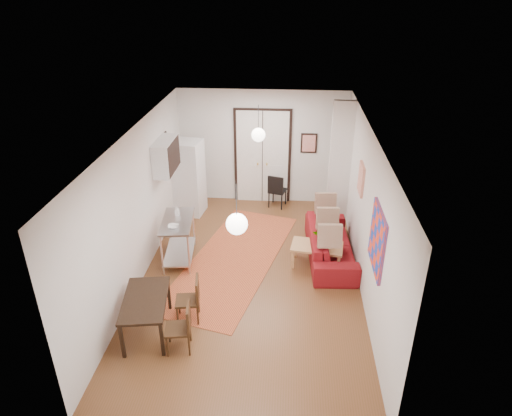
# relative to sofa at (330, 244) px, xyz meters

# --- Properties ---
(floor) EXTENTS (7.00, 7.00, 0.00)m
(floor) POSITION_rel_sofa_xyz_m (-1.59, -0.80, -0.33)
(floor) COLOR brown
(floor) RESTS_ON ground
(ceiling) EXTENTS (4.20, 7.00, 0.02)m
(ceiling) POSITION_rel_sofa_xyz_m (-1.59, -0.80, 2.57)
(ceiling) COLOR white
(ceiling) RESTS_ON wall_back
(wall_back) EXTENTS (4.20, 0.02, 2.90)m
(wall_back) POSITION_rel_sofa_xyz_m (-1.59, 2.70, 1.12)
(wall_back) COLOR silver
(wall_back) RESTS_ON floor
(wall_front) EXTENTS (4.20, 0.02, 2.90)m
(wall_front) POSITION_rel_sofa_xyz_m (-1.59, -4.30, 1.12)
(wall_front) COLOR silver
(wall_front) RESTS_ON floor
(wall_left) EXTENTS (0.02, 7.00, 2.90)m
(wall_left) POSITION_rel_sofa_xyz_m (-3.69, -0.80, 1.12)
(wall_left) COLOR silver
(wall_left) RESTS_ON floor
(wall_right) EXTENTS (0.02, 7.00, 2.90)m
(wall_right) POSITION_rel_sofa_xyz_m (0.51, -0.80, 1.12)
(wall_right) COLOR silver
(wall_right) RESTS_ON floor
(double_doors) EXTENTS (1.44, 0.06, 2.50)m
(double_doors) POSITION_rel_sofa_xyz_m (-1.59, 2.65, 0.87)
(double_doors) COLOR white
(double_doors) RESTS_ON wall_back
(stub_partition) EXTENTS (0.50, 0.10, 2.90)m
(stub_partition) POSITION_rel_sofa_xyz_m (0.26, 1.75, 1.12)
(stub_partition) COLOR silver
(stub_partition) RESTS_ON floor
(wall_cabinet) EXTENTS (0.35, 1.00, 0.70)m
(wall_cabinet) POSITION_rel_sofa_xyz_m (-3.51, 0.70, 1.57)
(wall_cabinet) COLOR silver
(wall_cabinet) RESTS_ON wall_left
(painting_popart) EXTENTS (0.05, 1.00, 1.00)m
(painting_popart) POSITION_rel_sofa_xyz_m (0.48, -2.05, 1.32)
(painting_popart) COLOR red
(painting_popart) RESTS_ON wall_right
(painting_abstract) EXTENTS (0.05, 0.50, 0.60)m
(painting_abstract) POSITION_rel_sofa_xyz_m (0.48, -0.00, 1.47)
(painting_abstract) COLOR white
(painting_abstract) RESTS_ON wall_right
(poster_back) EXTENTS (0.40, 0.03, 0.50)m
(poster_back) POSITION_rel_sofa_xyz_m (-0.44, 2.67, 1.27)
(poster_back) COLOR red
(poster_back) RESTS_ON wall_back
(print_left) EXTENTS (0.03, 0.44, 0.54)m
(print_left) POSITION_rel_sofa_xyz_m (-3.66, 1.20, 1.62)
(print_left) COLOR brown
(print_left) RESTS_ON wall_left
(pendant_back) EXTENTS (0.30, 0.30, 0.80)m
(pendant_back) POSITION_rel_sofa_xyz_m (-1.59, 1.20, 1.92)
(pendant_back) COLOR white
(pendant_back) RESTS_ON ceiling
(pendant_front) EXTENTS (0.30, 0.30, 0.80)m
(pendant_front) POSITION_rel_sofa_xyz_m (-1.59, -2.80, 1.92)
(pendant_front) COLOR white
(pendant_front) RESTS_ON ceiling
(kilim_rug) EXTENTS (2.63, 4.55, 0.01)m
(kilim_rug) POSITION_rel_sofa_xyz_m (-2.00, -0.25, -0.32)
(kilim_rug) COLOR #BB602E
(kilim_rug) RESTS_ON floor
(sofa) EXTENTS (1.00, 2.30, 0.66)m
(sofa) POSITION_rel_sofa_xyz_m (0.00, 0.00, 0.00)
(sofa) COLOR maroon
(sofa) RESTS_ON floor
(coffee_table) EXTENTS (1.09, 0.70, 0.45)m
(coffee_table) POSITION_rel_sofa_xyz_m (-0.29, -0.30, 0.06)
(coffee_table) COLOR tan
(coffee_table) RESTS_ON floor
(potted_plant) EXTENTS (0.44, 0.40, 0.44)m
(potted_plant) POSITION_rel_sofa_xyz_m (-0.19, -0.30, 0.34)
(potted_plant) COLOR #30682E
(potted_plant) RESTS_ON coffee_table
(kitchen_counter) EXTENTS (0.72, 1.25, 0.91)m
(kitchen_counter) POSITION_rel_sofa_xyz_m (-3.11, -0.32, 0.26)
(kitchen_counter) COLOR silver
(kitchen_counter) RESTS_ON floor
(bowl) EXTENTS (0.24, 0.24, 0.05)m
(bowl) POSITION_rel_sofa_xyz_m (-3.11, -0.62, 0.61)
(bowl) COLOR silver
(bowl) RESTS_ON kitchen_counter
(soap_bottle) EXTENTS (0.10, 0.09, 0.19)m
(soap_bottle) POSITION_rel_sofa_xyz_m (-3.16, -0.07, 0.68)
(soap_bottle) COLOR #55A8B8
(soap_bottle) RESTS_ON kitchen_counter
(fridge) EXTENTS (0.74, 0.74, 1.85)m
(fridge) POSITION_rel_sofa_xyz_m (-3.33, 1.85, 0.60)
(fridge) COLOR silver
(fridge) RESTS_ON floor
(dining_table) EXTENTS (0.86, 1.29, 0.67)m
(dining_table) POSITION_rel_sofa_xyz_m (-3.14, -2.52, 0.26)
(dining_table) COLOR black
(dining_table) RESTS_ON floor
(dining_chair_near) EXTENTS (0.45, 0.58, 0.83)m
(dining_chair_near) POSITION_rel_sofa_xyz_m (-2.54, -2.09, 0.15)
(dining_chair_near) COLOR #3C2613
(dining_chair_near) RESTS_ON floor
(dining_chair_far) EXTENTS (0.45, 0.58, 0.83)m
(dining_chair_far) POSITION_rel_sofa_xyz_m (-2.54, -2.79, 0.15)
(dining_chair_far) COLOR #3C2613
(dining_chair_far) RESTS_ON floor
(black_side_chair) EXTENTS (0.50, 0.50, 0.88)m
(black_side_chair) POSITION_rel_sofa_xyz_m (-1.18, 2.43, 0.18)
(black_side_chair) COLOR black
(black_side_chair) RESTS_ON floor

